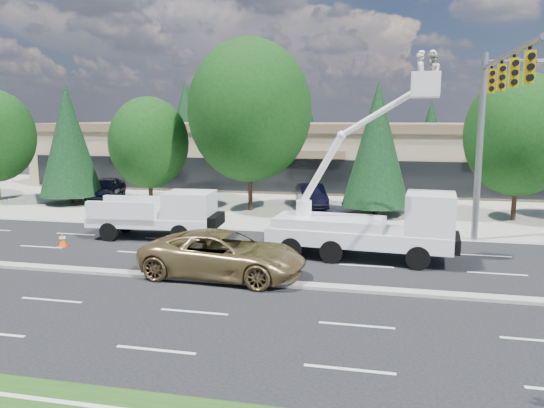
% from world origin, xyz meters
% --- Properties ---
extents(ground, '(140.00, 140.00, 0.00)m').
position_xyz_m(ground, '(0.00, 0.00, 0.00)').
color(ground, black).
rests_on(ground, ground).
extents(concrete_apron, '(140.00, 22.00, 0.01)m').
position_xyz_m(concrete_apron, '(0.00, 20.00, 0.01)').
color(concrete_apron, gray).
rests_on(concrete_apron, ground).
extents(road_median, '(120.00, 0.55, 0.12)m').
position_xyz_m(road_median, '(0.00, 0.00, 0.06)').
color(road_median, gray).
rests_on(road_median, ground).
extents(strip_mall, '(50.40, 15.40, 5.50)m').
position_xyz_m(strip_mall, '(0.00, 29.97, 2.83)').
color(strip_mall, tan).
rests_on(strip_mall, ground).
extents(tree_front_b, '(4.21, 4.21, 8.30)m').
position_xyz_m(tree_front_b, '(-16.00, 15.00, 4.45)').
color(tree_front_b, '#332114').
rests_on(tree_front_b, ground).
extents(tree_front_c, '(5.32, 5.32, 7.39)m').
position_xyz_m(tree_front_c, '(-10.00, 15.00, 4.32)').
color(tree_front_c, '#332114').
rests_on(tree_front_c, ground).
extents(tree_front_d, '(7.90, 7.90, 10.97)m').
position_xyz_m(tree_front_d, '(-3.00, 15.00, 6.42)').
color(tree_front_d, '#332114').
rests_on(tree_front_d, ground).
extents(tree_front_e, '(4.15, 4.15, 8.18)m').
position_xyz_m(tree_front_e, '(5.00, 15.00, 4.39)').
color(tree_front_e, '#332114').
rests_on(tree_front_e, ground).
extents(tree_front_f, '(6.18, 6.18, 8.57)m').
position_xyz_m(tree_front_f, '(13.00, 15.00, 5.02)').
color(tree_front_f, '#332114').
rests_on(tree_front_f, ground).
extents(tree_back_a, '(5.28, 5.28, 10.40)m').
position_xyz_m(tree_back_a, '(-18.00, 42.00, 5.58)').
color(tree_back_a, '#332114').
rests_on(tree_back_a, ground).
extents(tree_back_b, '(5.25, 5.25, 10.35)m').
position_xyz_m(tree_back_b, '(-4.00, 42.00, 5.55)').
color(tree_back_b, '#332114').
rests_on(tree_back_b, ground).
extents(tree_back_c, '(3.99, 3.99, 7.87)m').
position_xyz_m(tree_back_c, '(10.00, 42.00, 4.22)').
color(tree_back_c, '#332114').
rests_on(tree_back_c, ground).
extents(signal_mast, '(2.76, 10.16, 9.00)m').
position_xyz_m(signal_mast, '(10.03, 7.04, 6.06)').
color(signal_mast, gray).
rests_on(signal_mast, ground).
extents(utility_pickup, '(6.31, 2.81, 2.36)m').
position_xyz_m(utility_pickup, '(-5.29, 6.24, 0.97)').
color(utility_pickup, white).
rests_on(utility_pickup, ground).
extents(bucket_truck, '(8.02, 3.00, 8.59)m').
position_xyz_m(bucket_truck, '(5.35, 4.33, 1.85)').
color(bucket_truck, white).
rests_on(bucket_truck, ground).
extents(traffic_cone_a, '(0.40, 0.40, 0.70)m').
position_xyz_m(traffic_cone_a, '(-9.07, 3.51, 0.34)').
color(traffic_cone_a, '#FF5008').
rests_on(traffic_cone_a, ground).
extents(traffic_cone_b, '(0.40, 0.40, 0.70)m').
position_xyz_m(traffic_cone_b, '(-1.04, 3.83, 0.34)').
color(traffic_cone_b, '#FF5008').
rests_on(traffic_cone_b, ground).
extents(traffic_cone_c, '(0.40, 0.40, 0.70)m').
position_xyz_m(traffic_cone_c, '(-0.52, 3.99, 0.34)').
color(traffic_cone_c, '#FF5008').
rests_on(traffic_cone_c, ground).
extents(minivan, '(6.41, 3.29, 1.73)m').
position_xyz_m(minivan, '(-0.25, 0.60, 0.87)').
color(minivan, olive).
rests_on(minivan, ground).
extents(parked_car_west, '(3.03, 5.23, 1.67)m').
position_xyz_m(parked_car_west, '(-14.44, 16.92, 0.84)').
color(parked_car_west, black).
rests_on(parked_car_west, ground).
extents(parked_car_east, '(2.94, 4.92, 1.53)m').
position_xyz_m(parked_car_east, '(0.70, 17.19, 0.77)').
color(parked_car_east, black).
rests_on(parked_car_east, ground).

